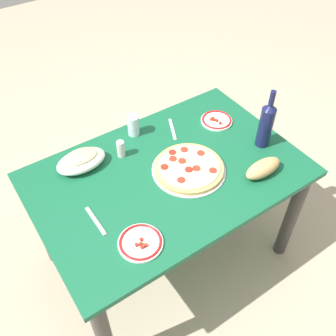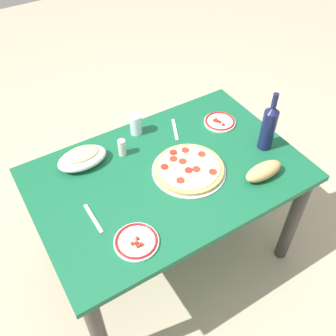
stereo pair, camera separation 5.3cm
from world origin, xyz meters
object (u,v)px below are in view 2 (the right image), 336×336
at_px(pepperoni_pizza, 189,169).
at_px(bread_loaf, 264,171).
at_px(side_plate_far, 136,241).
at_px(spice_shaker, 122,147).
at_px(dining_table, 168,189).
at_px(water_glass, 136,124).
at_px(side_plate_near, 220,122).
at_px(wine_bottle, 269,127).
at_px(baked_pasta_dish, 82,158).

distance_m(pepperoni_pizza, bread_loaf, 0.34).
xyz_separation_m(pepperoni_pizza, side_plate_far, (-0.40, -0.22, -0.01)).
xyz_separation_m(bread_loaf, spice_shaker, (-0.48, 0.48, 0.01)).
height_order(dining_table, water_glass, water_glass).
height_order(dining_table, side_plate_near, side_plate_near).
relative_size(pepperoni_pizza, wine_bottle, 1.11).
bearing_deg(bread_loaf, wine_bottle, 46.47).
distance_m(baked_pasta_dish, side_plate_far, 0.53).
height_order(dining_table, wine_bottle, wine_bottle).
xyz_separation_m(side_plate_near, side_plate_far, (-0.74, -0.43, -0.00)).
bearing_deg(baked_pasta_dish, pepperoni_pizza, -37.01).
height_order(side_plate_far, bread_loaf, bread_loaf).
bearing_deg(side_plate_near, side_plate_far, -149.80).
xyz_separation_m(baked_pasta_dish, side_plate_near, (0.75, -0.10, -0.03)).
height_order(pepperoni_pizza, wine_bottle, wine_bottle).
bearing_deg(wine_bottle, bread_loaf, -133.53).
height_order(baked_pasta_dish, bread_loaf, baked_pasta_dish).
bearing_deg(baked_pasta_dish, side_plate_far, -89.37).
height_order(baked_pasta_dish, spice_shaker, spice_shaker).
bearing_deg(water_glass, bread_loaf, -59.18).
bearing_deg(baked_pasta_dish, water_glass, 11.68).
relative_size(side_plate_near, bread_loaf, 0.85).
bearing_deg(side_plate_near, water_glass, 158.63).
height_order(bread_loaf, spice_shaker, spice_shaker).
xyz_separation_m(wine_bottle, side_plate_near, (-0.08, 0.27, -0.12)).
bearing_deg(side_plate_near, bread_loaf, -99.46).
xyz_separation_m(dining_table, baked_pasta_dish, (-0.32, 0.26, 0.16)).
height_order(wine_bottle, water_glass, wine_bottle).
xyz_separation_m(pepperoni_pizza, spice_shaker, (-0.21, 0.27, 0.03)).
distance_m(dining_table, pepperoni_pizza, 0.17).
xyz_separation_m(baked_pasta_dish, bread_loaf, (0.68, -0.52, -0.00)).
bearing_deg(side_plate_near, spice_shaker, 174.06).
height_order(pepperoni_pizza, side_plate_near, pepperoni_pizza).
bearing_deg(spice_shaker, pepperoni_pizza, -51.36).
relative_size(baked_pasta_dish, side_plate_far, 1.31).
height_order(dining_table, pepperoni_pizza, pepperoni_pizza).
distance_m(baked_pasta_dish, water_glass, 0.33).
height_order(water_glass, side_plate_near, water_glass).
distance_m(wine_bottle, water_glass, 0.66).
xyz_separation_m(dining_table, side_plate_near, (0.43, 0.17, 0.13)).
bearing_deg(bread_loaf, spice_shaker, 135.25).
bearing_deg(dining_table, baked_pasta_dish, 140.19).
relative_size(dining_table, side_plate_near, 7.47).
distance_m(baked_pasta_dish, wine_bottle, 0.90).
height_order(wine_bottle, spice_shaker, wine_bottle).
relative_size(dining_table, baked_pasta_dish, 5.27).
bearing_deg(pepperoni_pizza, spice_shaker, 128.64).
height_order(baked_pasta_dish, side_plate_near, baked_pasta_dish).
relative_size(wine_bottle, spice_shaker, 3.65).
bearing_deg(pepperoni_pizza, water_glass, 102.05).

